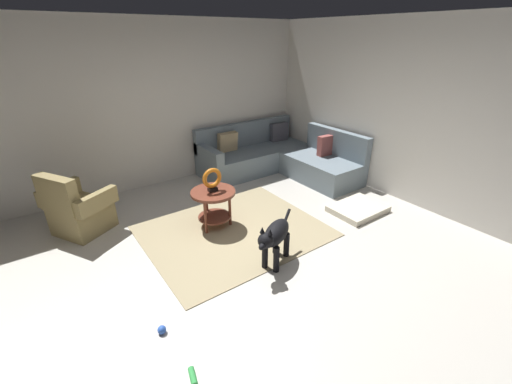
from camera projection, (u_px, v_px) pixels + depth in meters
ground_plane at (255, 264)px, 3.93m from camera, size 6.00×6.00×0.10m
wall_back at (152, 106)px, 5.48m from camera, size 6.00×0.12×2.70m
wall_right at (416, 115)px, 4.87m from camera, size 0.12×6.00×2.70m
area_rug at (234, 231)px, 4.49m from camera, size 2.30×1.90×0.01m
sectional_couch at (278, 158)px, 6.30m from camera, size 2.20×2.25×0.88m
armchair at (78, 210)px, 4.36m from camera, size 0.92×0.99×0.88m
side_table at (213, 199)px, 4.45m from camera, size 0.60×0.60×0.54m
torus_sculpture at (212, 179)px, 4.32m from camera, size 0.28×0.08×0.33m
dog_bed_mat at (358, 209)px, 4.98m from camera, size 0.80×0.60×0.09m
dog at (275, 236)px, 3.70m from camera, size 0.77×0.46×0.63m
dog_toy_ball at (162, 330)px, 2.94m from camera, size 0.08×0.08×0.08m
dog_toy_rope at (193, 376)px, 2.56m from camera, size 0.08×0.16×0.05m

